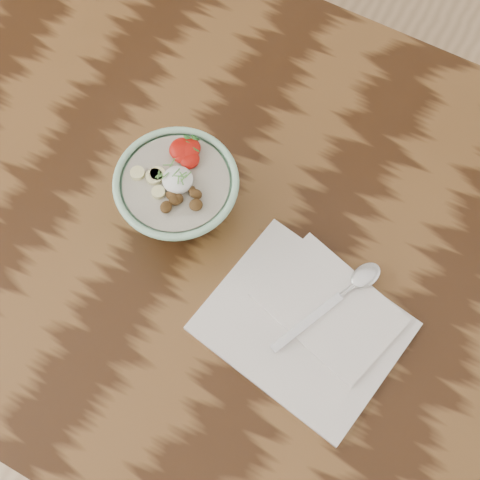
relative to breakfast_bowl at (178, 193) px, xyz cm
name	(u,v)px	position (x,y,z in cm)	size (l,w,h in cm)	color
table	(192,224)	(-0.15, 2.02, -15.32)	(160.00, 90.00, 75.00)	#311B0C
breakfast_bowl	(178,193)	(0.00, 0.00, 0.00)	(17.72, 17.72, 11.68)	#9ED4AE
napkin	(309,322)	(24.87, -6.76, -5.35)	(29.49, 25.64, 1.62)	white
spoon	(351,287)	(27.98, 0.37, -3.97)	(9.87, 19.08, 1.04)	silver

